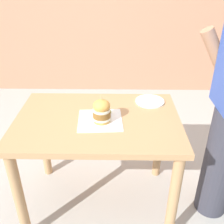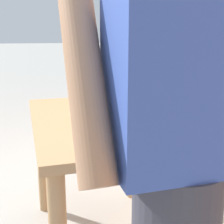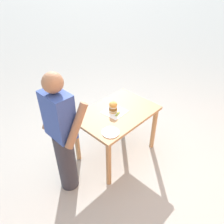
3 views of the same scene
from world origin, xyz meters
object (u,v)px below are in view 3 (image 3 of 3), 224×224
sandwich (113,107)px  side_plate_with_forks (111,132)px  patio_table (117,120)px  diner_across_table (62,136)px  pickle_spear (118,114)px

sandwich → side_plate_with_forks: (-0.29, 0.35, -0.08)m
patio_table → sandwich: bearing=36.8°
patio_table → diner_across_table: diner_across_table is taller
patio_table → sandwich: (0.04, 0.03, 0.22)m
side_plate_with_forks → pickle_spear: bearing=-60.0°
patio_table → side_plate_with_forks: 0.48m
pickle_spear → sandwich: bearing=-6.5°
side_plate_with_forks → diner_across_table: bearing=59.2°
patio_table → pickle_spear: size_ratio=11.44×
pickle_spear → patio_table: bearing=-39.2°
patio_table → pickle_spear: bearing=140.8°
sandwich → diner_across_table: (0.00, 0.85, 0.01)m
pickle_spear → diner_across_table: (0.10, 0.84, 0.07)m
pickle_spear → diner_across_table: diner_across_table is taller
sandwich → side_plate_with_forks: size_ratio=0.88×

